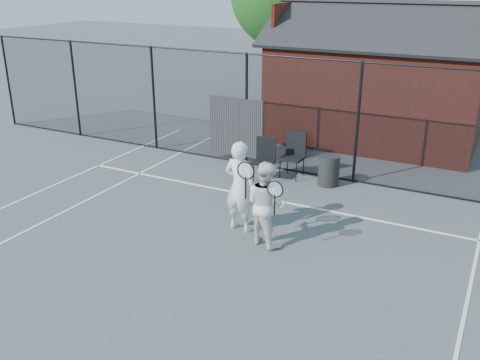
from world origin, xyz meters
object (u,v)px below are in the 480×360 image
at_px(chair_left, 264,160).
at_px(chair_right, 292,156).
at_px(clubhouse, 378,88).
at_px(player_back, 265,203).
at_px(player_front, 240,186).
at_px(waste_bin, 329,170).

bearing_deg(chair_left, chair_right, 31.90).
distance_m(clubhouse, chair_left, 5.25).
xyz_separation_m(player_back, chair_left, (-1.46, 3.09, -0.31)).
relative_size(clubhouse, player_back, 3.92).
bearing_deg(chair_left, clubhouse, 62.21).
bearing_deg(clubhouse, player_back, -90.69).
relative_size(player_back, chair_left, 1.60).
bearing_deg(chair_right, clubhouse, 79.77).
height_order(clubhouse, player_front, clubhouse).
xyz_separation_m(player_front, chair_right, (-0.21, 3.28, -0.38)).
relative_size(clubhouse, player_front, 3.47).
bearing_deg(chair_left, player_back, -74.99).
relative_size(player_front, waste_bin, 2.49).
bearing_deg(player_back, waste_bin, 88.31).
bearing_deg(player_front, clubhouse, 84.10).
height_order(player_front, player_back, player_front).
relative_size(chair_left, waste_bin, 1.38).
bearing_deg(player_front, chair_left, 105.26).
bearing_deg(chair_left, waste_bin, 4.29).
bearing_deg(player_back, chair_left, 115.21).
height_order(player_back, waste_bin, player_back).
xyz_separation_m(clubhouse, player_front, (-0.79, -7.68, -0.67)).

